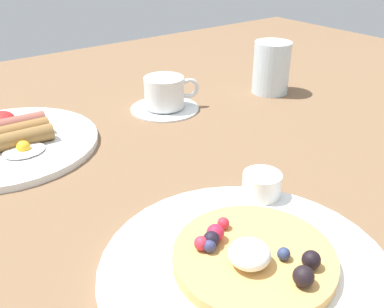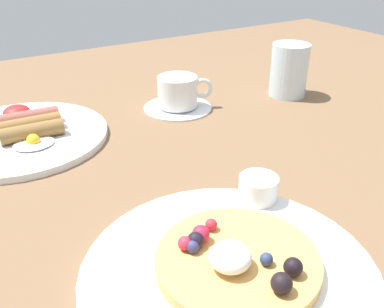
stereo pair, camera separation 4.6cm
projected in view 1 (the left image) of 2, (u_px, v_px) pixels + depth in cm
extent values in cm
cube|color=brown|center=(194.00, 186.00, 58.95)|extent=(188.68, 146.47, 3.00)
cylinder|color=white|center=(246.00, 270.00, 41.70)|extent=(28.60, 28.60, 1.09)
cylinder|color=tan|center=(254.00, 258.00, 41.54)|extent=(15.81, 15.81, 1.26)
sphere|color=navy|center=(284.00, 254.00, 40.18)|extent=(1.25, 1.25, 1.25)
sphere|color=red|center=(223.00, 223.00, 44.31)|extent=(1.25, 1.25, 1.25)
sphere|color=navy|center=(210.00, 246.00, 41.13)|extent=(1.29, 1.29, 1.29)
sphere|color=black|center=(311.00, 260.00, 39.11)|extent=(1.75, 1.75, 1.75)
sphere|color=#C01F3C|center=(215.00, 233.00, 42.50)|extent=(1.78, 1.78, 1.78)
sphere|color=black|center=(303.00, 276.00, 37.16)|extent=(1.90, 1.90, 1.90)
sphere|color=#C32A3E|center=(201.00, 243.00, 41.39)|extent=(1.43, 1.43, 1.43)
sphere|color=black|center=(211.00, 239.00, 41.71)|extent=(1.66, 1.66, 1.66)
ellipsoid|color=white|center=(249.00, 254.00, 39.33)|extent=(3.96, 3.96, 2.37)
cylinder|color=white|center=(262.00, 185.00, 51.66)|extent=(4.69, 4.69, 2.95)
cylinder|color=brown|center=(262.00, 180.00, 51.39)|extent=(3.85, 3.85, 0.35)
cylinder|color=white|center=(6.00, 144.00, 65.72)|extent=(27.52, 27.52, 1.05)
cylinder|color=brown|center=(15.00, 124.00, 67.96)|extent=(9.51, 3.20, 2.51)
cylinder|color=brown|center=(18.00, 131.00, 65.72)|extent=(9.48, 3.03, 2.51)
cylinder|color=brown|center=(21.00, 138.00, 63.48)|extent=(9.50, 3.14, 2.51)
ellipsoid|color=white|center=(24.00, 150.00, 62.11)|extent=(6.03, 5.12, 0.60)
sphere|color=yellow|center=(23.00, 147.00, 61.87)|extent=(2.00, 2.00, 2.00)
ellipsoid|color=#AF2222|center=(1.00, 119.00, 69.81)|extent=(4.42, 4.42, 2.43)
cylinder|color=white|center=(165.00, 108.00, 79.40)|extent=(12.58, 12.58, 0.64)
cylinder|color=white|center=(164.00, 92.00, 77.96)|extent=(7.26, 7.26, 5.47)
torus|color=white|center=(189.00, 88.00, 78.89)|extent=(3.88, 2.19, 3.86)
cylinder|color=#816246|center=(164.00, 83.00, 77.14)|extent=(6.17, 6.17, 0.44)
cylinder|color=silver|center=(271.00, 68.00, 85.47)|extent=(7.29, 7.29, 10.18)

